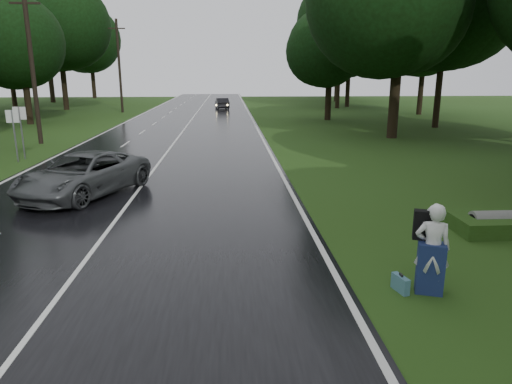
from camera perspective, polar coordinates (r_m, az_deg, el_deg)
ground at (r=10.96m, az=-21.92°, el=-10.32°), size 160.00×160.00×0.00m
road at (r=29.94m, az=-10.13°, el=5.86°), size 12.00×140.00×0.04m
lane_center at (r=29.94m, az=-10.13°, el=5.91°), size 0.12×140.00×0.01m
grey_car at (r=17.99m, az=-20.48°, el=2.04°), size 4.54×6.06×1.53m
far_car at (r=58.18m, az=-4.21°, el=10.83°), size 1.89×4.21×1.34m
hitchhiker at (r=10.09m, az=20.78°, el=-6.89°), size 0.81×0.77×1.91m
suitcase at (r=10.20m, az=17.36°, el=-10.73°), size 0.25×0.50×0.34m
culvert at (r=14.90m, az=26.99°, el=-4.33°), size 1.22×0.61×0.61m
utility_pole_mid at (r=32.79m, az=-24.95°, el=5.44°), size 1.80×0.28×9.34m
utility_pole_far at (r=55.61m, az=-16.10°, el=9.41°), size 1.80×0.28×10.08m
road_sign_a at (r=26.44m, az=-27.24°, el=3.30°), size 0.63×0.10×2.61m
road_sign_b at (r=27.19m, az=-26.55°, el=3.65°), size 0.65×0.10×2.71m
tree_left_e at (r=45.66m, az=-26.02°, el=7.52°), size 7.58×7.58×11.84m
tree_left_f at (r=61.87m, az=-22.28°, el=9.36°), size 11.26×11.26×17.60m
tree_right_d at (r=33.75m, az=16.35°, el=6.43°), size 10.01×10.01×15.64m
tree_right_e at (r=45.50m, az=8.79°, el=8.78°), size 7.43×7.43×11.61m
tree_right_f at (r=60.93m, az=9.94°, el=10.15°), size 9.30×9.30×14.54m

